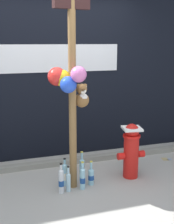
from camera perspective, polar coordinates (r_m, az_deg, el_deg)
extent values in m
plane|color=#9E9B93|center=(3.84, -0.57, -15.24)|extent=(14.00, 14.00, 0.00)
cube|color=black|center=(4.83, -6.09, 11.62)|extent=(10.00, 0.20, 3.41)
cube|color=silver|center=(4.63, -14.29, 9.56)|extent=(3.39, 0.01, 0.42)
cube|color=gray|center=(4.70, -4.31, -9.27)|extent=(8.00, 0.12, 0.08)
cylinder|color=olive|center=(3.66, -2.75, 3.72)|extent=(0.09, 0.09, 2.46)
sphere|color=#D66BB2|center=(3.49, -1.59, 7.05)|extent=(0.19, 0.19, 0.19)
sphere|color=red|center=(3.63, -5.64, 6.62)|extent=(0.22, 0.22, 0.22)
sphere|color=yellow|center=(3.62, -4.68, 6.33)|extent=(0.20, 0.20, 0.20)
sphere|color=blue|center=(3.53, -3.52, 5.12)|extent=(0.20, 0.20, 0.20)
sphere|color=brown|center=(3.75, -0.97, 2.24)|extent=(0.18, 0.18, 0.18)
sphere|color=brown|center=(3.73, -0.98, 4.33)|extent=(0.13, 0.13, 0.13)
sphere|color=brown|center=(3.71, -1.60, 4.89)|extent=(0.05, 0.05, 0.05)
sphere|color=brown|center=(3.73, -0.36, 4.94)|extent=(0.05, 0.05, 0.05)
sphere|color=brown|center=(3.67, -0.72, 4.20)|extent=(0.05, 0.05, 0.05)
sphere|color=silver|center=(3.74, -0.89, 2.42)|extent=(0.15, 0.15, 0.15)
sphere|color=silver|center=(3.72, -0.90, 4.20)|extent=(0.11, 0.11, 0.11)
sphere|color=silver|center=(3.70, -1.43, 4.68)|extent=(0.04, 0.04, 0.04)
sphere|color=silver|center=(3.72, -0.37, 4.73)|extent=(0.04, 0.04, 0.04)
sphere|color=#9D9992|center=(3.68, -0.68, 4.09)|extent=(0.04, 0.04, 0.04)
cylinder|color=red|center=(4.24, 8.22, -8.33)|extent=(0.20, 0.20, 0.57)
cylinder|color=red|center=(4.14, 8.35, -4.44)|extent=(0.24, 0.24, 0.03)
sphere|color=red|center=(4.12, 8.38, -3.53)|extent=(0.19, 0.19, 0.19)
cylinder|color=red|center=(4.17, 6.38, -8.23)|extent=(0.09, 0.09, 0.09)
cylinder|color=red|center=(4.29, 10.02, -7.71)|extent=(0.09, 0.09, 0.09)
cube|color=white|center=(4.11, 8.40, -3.07)|extent=(0.28, 0.28, 0.03)
cylinder|color=#93CCE0|center=(4.03, -4.14, -11.67)|extent=(0.06, 0.06, 0.28)
cone|color=#93CCE0|center=(3.96, -4.18, -9.68)|extent=(0.06, 0.06, 0.03)
cylinder|color=#93CCE0|center=(3.95, -4.19, -9.15)|extent=(0.03, 0.03, 0.05)
cylinder|color=silver|center=(4.03, -4.14, -11.86)|extent=(0.07, 0.07, 0.10)
cylinder|color=black|center=(3.94, -4.19, -8.71)|extent=(0.03, 0.03, 0.01)
cylinder|color=#93CCE0|center=(4.13, -0.96, -10.88)|extent=(0.07, 0.07, 0.29)
cone|color=#93CCE0|center=(4.07, -0.96, -8.85)|extent=(0.07, 0.07, 0.03)
cylinder|color=#93CCE0|center=(4.05, -0.97, -8.13)|extent=(0.03, 0.03, 0.08)
cylinder|color=gold|center=(4.03, -0.97, -7.50)|extent=(0.03, 0.03, 0.01)
cylinder|color=#B2DBEA|center=(3.89, -3.50, -13.08)|extent=(0.06, 0.06, 0.22)
cone|color=#B2DBEA|center=(3.84, -3.53, -11.45)|extent=(0.06, 0.06, 0.02)
cylinder|color=#B2DBEA|center=(3.82, -3.54, -10.78)|extent=(0.03, 0.03, 0.08)
cylinder|color=black|center=(3.80, -3.55, -10.18)|extent=(0.03, 0.03, 0.01)
cylinder|color=#93CCE0|center=(4.05, 0.78, -12.10)|extent=(0.08, 0.08, 0.20)
cone|color=#93CCE0|center=(4.00, 0.79, -10.63)|extent=(0.08, 0.08, 0.03)
cylinder|color=#93CCE0|center=(3.98, 0.79, -9.89)|extent=(0.03, 0.03, 0.08)
cylinder|color=#1E478C|center=(4.05, 0.78, -12.12)|extent=(0.08, 0.08, 0.06)
cylinder|color=gold|center=(3.96, 0.79, -9.26)|extent=(0.04, 0.04, 0.01)
cylinder|color=silver|center=(3.83, -4.84, -12.90)|extent=(0.06, 0.06, 0.29)
cone|color=silver|center=(3.76, -4.89, -10.72)|extent=(0.06, 0.06, 0.03)
cylinder|color=silver|center=(3.75, -4.90, -10.14)|extent=(0.03, 0.03, 0.06)
cylinder|color=#1E478C|center=(3.84, -4.84, -13.13)|extent=(0.07, 0.07, 0.07)
cylinder|color=black|center=(3.74, -4.91, -9.66)|extent=(0.03, 0.03, 0.01)
cylinder|color=#93CCE0|center=(3.93, -0.83, -12.45)|extent=(0.07, 0.07, 0.26)
cone|color=#93CCE0|center=(3.87, -0.84, -10.53)|extent=(0.07, 0.07, 0.03)
cylinder|color=#93CCE0|center=(3.85, -0.84, -9.90)|extent=(0.03, 0.03, 0.06)
cylinder|color=#1E478C|center=(3.93, -0.83, -12.64)|extent=(0.07, 0.07, 0.07)
cylinder|color=gold|center=(3.83, -0.84, -9.37)|extent=(0.04, 0.04, 0.01)
cube|color=#8C99B2|center=(5.05, 15.13, -8.51)|extent=(0.10, 0.09, 0.01)
cube|color=tan|center=(5.04, 14.37, -8.50)|extent=(0.11, 0.13, 0.01)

